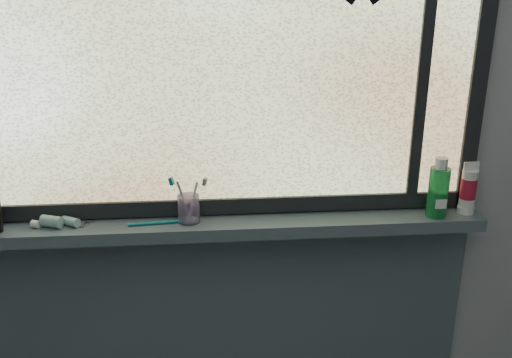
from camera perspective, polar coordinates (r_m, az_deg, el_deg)
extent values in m
cube|color=#9EA3A8|center=(1.76, -3.25, 3.70)|extent=(3.00, 0.01, 2.50)
cube|color=#44535A|center=(1.78, -3.01, -4.72)|extent=(1.62, 0.14, 0.04)
cube|color=#44535A|center=(2.10, -2.80, -16.78)|extent=(1.62, 0.02, 0.98)
cube|color=silver|center=(1.68, -3.41, 12.65)|extent=(1.50, 0.01, 1.00)
cube|color=black|center=(1.81, -3.09, -2.64)|extent=(1.60, 0.03, 0.05)
cube|color=black|center=(1.87, 21.68, 12.05)|extent=(0.05, 0.03, 1.10)
cube|color=black|center=(1.80, 16.56, 12.36)|extent=(0.03, 0.03, 1.00)
cylinder|color=#A690BE|center=(1.76, -6.75, -2.98)|extent=(0.08, 0.08, 0.09)
cylinder|color=green|center=(1.86, 17.80, -0.80)|extent=(0.08, 0.08, 0.16)
cylinder|color=silver|center=(1.91, 20.50, -0.65)|extent=(0.06, 0.06, 0.12)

